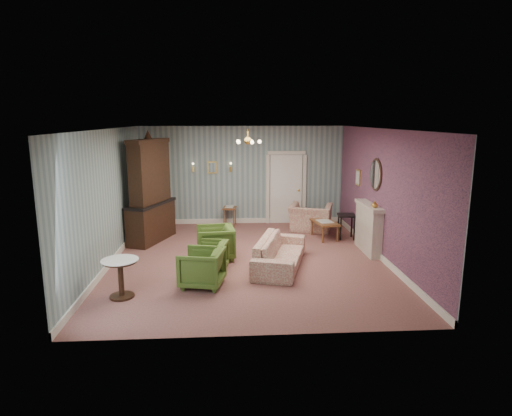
{
  "coord_description": "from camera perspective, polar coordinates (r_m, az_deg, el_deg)",
  "views": [
    {
      "loc": [
        -0.43,
        -9.35,
        3.13
      ],
      "look_at": [
        0.2,
        0.4,
        1.1
      ],
      "focal_mm": 30.51,
      "sensor_mm": 36.0,
      "label": 1
    }
  ],
  "objects": [
    {
      "name": "olive_chair_c",
      "position": [
        9.85,
        -5.34,
        -4.32
      ],
      "size": [
        0.84,
        0.89,
        0.83
      ],
      "primitive_type": "imported",
      "rotation": [
        0.0,
        0.0,
        -1.45
      ],
      "color": "#466523",
      "rests_on": "floor"
    },
    {
      "name": "burgundy_cushion",
      "position": [
        12.17,
        7.08,
        -0.93
      ],
      "size": [
        0.41,
        0.28,
        0.39
      ],
      "primitive_type": "cube",
      "rotation": [
        0.17,
        0.0,
        -0.35
      ],
      "color": "maroon",
      "rests_on": "wingback_chair"
    },
    {
      "name": "wall_front",
      "position": [
        6.1,
        0.49,
        -4.24
      ],
      "size": [
        6.0,
        0.0,
        6.0
      ],
      "primitive_type": "plane",
      "rotation": [
        -1.57,
        0.0,
        0.0
      ],
      "color": "slate",
      "rests_on": "ground"
    },
    {
      "name": "wall_left",
      "position": [
        9.84,
        -18.79,
        1.28
      ],
      "size": [
        0.0,
        7.0,
        7.0
      ],
      "primitive_type": "plane",
      "rotation": [
        1.57,
        0.0,
        1.57
      ],
      "color": "slate",
      "rests_on": "ground"
    },
    {
      "name": "sconce_left",
      "position": [
        12.91,
        -8.24,
        5.26
      ],
      "size": [
        0.16,
        0.12,
        0.3
      ],
      "primitive_type": null,
      "color": "gold",
      "rests_on": "wall_back"
    },
    {
      "name": "wall_back",
      "position": [
        12.96,
        -1.77,
        4.29
      ],
      "size": [
        6.0,
        0.0,
        6.0
      ],
      "primitive_type": "plane",
      "rotation": [
        1.57,
        0.0,
        0.0
      ],
      "color": "slate",
      "rests_on": "ground"
    },
    {
      "name": "wall_right",
      "position": [
        10.1,
        16.22,
        1.69
      ],
      "size": [
        0.0,
        7.0,
        7.0
      ],
      "primitive_type": "plane",
      "rotation": [
        1.57,
        0.0,
        -1.57
      ],
      "color": "slate",
      "rests_on": "ground"
    },
    {
      "name": "wall_right_floral",
      "position": [
        10.09,
        16.14,
        1.69
      ],
      "size": [
        0.0,
        7.0,
        7.0
      ],
      "primitive_type": "plane",
      "rotation": [
        1.57,
        0.0,
        -1.57
      ],
      "color": "#B05864",
      "rests_on": "ground"
    },
    {
      "name": "gilt_mirror_back",
      "position": [
        12.9,
        -5.79,
        5.31
      ],
      "size": [
        0.28,
        0.06,
        0.36
      ],
      "primitive_type": null,
      "color": "gold",
      "rests_on": "wall_back"
    },
    {
      "name": "pedestal_table",
      "position": [
        8.12,
        -17.29,
        -8.8
      ],
      "size": [
        0.72,
        0.72,
        0.71
      ],
      "primitive_type": null,
      "rotation": [
        0.0,
        0.0,
        0.13
      ],
      "color": "black",
      "rests_on": "floor"
    },
    {
      "name": "side_table_black",
      "position": [
        11.66,
        11.75,
        -2.41
      ],
      "size": [
        0.47,
        0.47,
        0.66
      ],
      "primitive_type": null,
      "rotation": [
        0.0,
        0.0,
        -0.08
      ],
      "color": "black",
      "rests_on": "floor"
    },
    {
      "name": "coffee_table",
      "position": [
        11.63,
        8.96,
        -2.84
      ],
      "size": [
        0.66,
        0.98,
        0.46
      ],
      "primitive_type": null,
      "rotation": [
        0.0,
        0.0,
        0.18
      ],
      "color": "brown",
      "rests_on": "floor"
    },
    {
      "name": "sofa_chintz",
      "position": [
        9.3,
        3.17,
        -5.19
      ],
      "size": [
        1.21,
        2.26,
        0.85
      ],
      "primitive_type": "imported",
      "rotation": [
        0.0,
        0.0,
        1.29
      ],
      "color": "#9C483F",
      "rests_on": "floor"
    },
    {
      "name": "ceiling",
      "position": [
        9.36,
        -1.08,
        10.33
      ],
      "size": [
        7.0,
        7.0,
        0.0
      ],
      "primitive_type": "plane",
      "rotation": [
        3.14,
        0.0,
        0.0
      ],
      "color": "white",
      "rests_on": "ground"
    },
    {
      "name": "olive_chair_a",
      "position": [
        8.31,
        -7.13,
        -7.56
      ],
      "size": [
        0.86,
        0.9,
        0.79
      ],
      "primitive_type": "imported",
      "rotation": [
        0.0,
        0.0,
        -1.78
      ],
      "color": "#466523",
      "rests_on": "floor"
    },
    {
      "name": "framed_print",
      "position": [
        11.71,
        13.25,
        3.92
      ],
      "size": [
        0.04,
        0.34,
        0.42
      ],
      "primitive_type": null,
      "color": "gold",
      "rests_on": "wall_right"
    },
    {
      "name": "dresser",
      "position": [
        11.36,
        -13.75,
        2.58
      ],
      "size": [
        1.12,
        1.76,
        2.78
      ],
      "primitive_type": null,
      "rotation": [
        0.0,
        0.0,
        -0.36
      ],
      "color": "black",
      "rests_on": "floor"
    },
    {
      "name": "oval_mirror",
      "position": [
        10.4,
        15.4,
        4.25
      ],
      "size": [
        0.04,
        0.76,
        0.84
      ],
      "primitive_type": null,
      "color": "white",
      "rests_on": "wall_right"
    },
    {
      "name": "wingback_chair",
      "position": [
        12.32,
        7.18,
        -0.68
      ],
      "size": [
        1.32,
        1.06,
        1.0
      ],
      "primitive_type": "imported",
      "rotation": [
        0.0,
        0.0,
        2.83
      ],
      "color": "#9C483F",
      "rests_on": "floor"
    },
    {
      "name": "chandelier",
      "position": [
        9.37,
        -1.07,
        8.68
      ],
      "size": [
        0.56,
        0.56,
        0.36
      ],
      "primitive_type": null,
      "color": "gold",
      "rests_on": "ceiling"
    },
    {
      "name": "fireplace",
      "position": [
        10.6,
        14.52,
        -2.56
      ],
      "size": [
        0.3,
        1.4,
        1.16
      ],
      "primitive_type": null,
      "color": "beige",
      "rests_on": "floor"
    },
    {
      "name": "floor",
      "position": [
        9.87,
        -1.02,
        -6.76
      ],
      "size": [
        7.0,
        7.0,
        0.0
      ],
      "primitive_type": "plane",
      "color": "#8A5950",
      "rests_on": "ground"
    },
    {
      "name": "mantel_vase",
      "position": [
        10.08,
        15.3,
        0.48
      ],
      "size": [
        0.15,
        0.15,
        0.15
      ],
      "primitive_type": "imported",
      "color": "gold",
      "rests_on": "fireplace"
    },
    {
      "name": "nesting_table",
      "position": [
        12.81,
        -3.46,
        -1.01
      ],
      "size": [
        0.43,
        0.52,
        0.61
      ],
      "primitive_type": null,
      "rotation": [
        0.0,
        0.0,
        -0.14
      ],
      "color": "brown",
      "rests_on": "floor"
    },
    {
      "name": "door",
      "position": [
        13.09,
        3.95,
        2.7
      ],
      "size": [
        1.12,
        0.12,
        2.16
      ],
      "primitive_type": null,
      "color": "white",
      "rests_on": "floor"
    },
    {
      "name": "olive_chair_b",
      "position": [
        9.14,
        -6.07,
        -6.1
      ],
      "size": [
        0.74,
        0.78,
        0.68
      ],
      "primitive_type": "imported",
      "rotation": [
        0.0,
        0.0,
        -1.78
      ],
      "color": "#466523",
      "rests_on": "floor"
    },
    {
      "name": "sconce_right",
      "position": [
        12.87,
        -3.33,
        5.34
      ],
      "size": [
        0.16,
        0.12,
        0.3
      ],
      "primitive_type": null,
      "color": "gold",
      "rests_on": "wall_back"
    }
  ]
}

